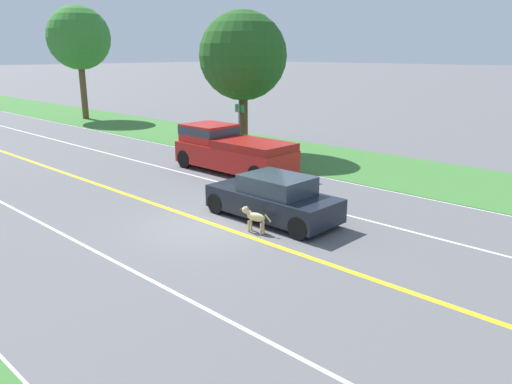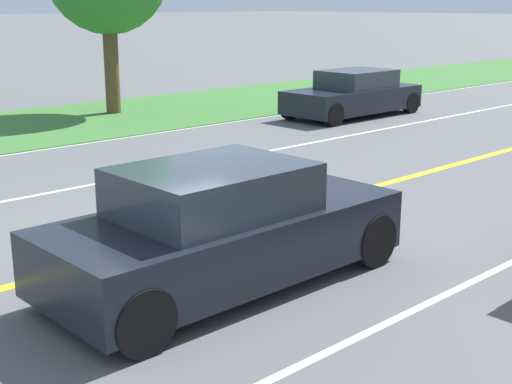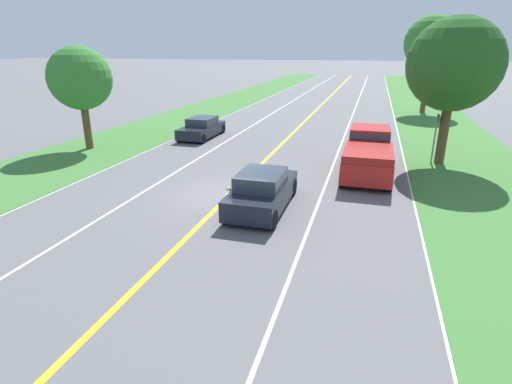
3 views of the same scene
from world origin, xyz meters
TOP-DOWN VIEW (x-y plane):
  - ground_plane at (0.00, 0.00)m, footprint 400.00×400.00m
  - centre_divider_line at (0.00, 0.00)m, footprint 0.18×160.00m
  - lane_dash_same_dir at (3.50, 0.00)m, footprint 0.10×160.00m
  - lane_dash_oncoming at (-3.50, 0.00)m, footprint 0.10×160.00m
  - ego_car at (1.59, -0.94)m, footprint 1.80×4.21m
  - dog at (0.38, -1.26)m, footprint 0.35×1.03m
  - oncoming_car at (-5.46, 9.90)m, footprint 1.80×4.20m

SIDE VIEW (x-z plane):
  - ground_plane at x=0.00m, z-range 0.00..0.00m
  - centre_divider_line at x=0.00m, z-range 0.00..0.01m
  - lane_dash_same_dir at x=3.50m, z-range 0.00..0.01m
  - lane_dash_oncoming at x=-3.50m, z-range 0.00..0.01m
  - dog at x=0.38m, z-range 0.09..0.83m
  - oncoming_car at x=-5.46m, z-range -0.04..1.25m
  - ego_car at x=1.59m, z-range -0.05..1.36m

